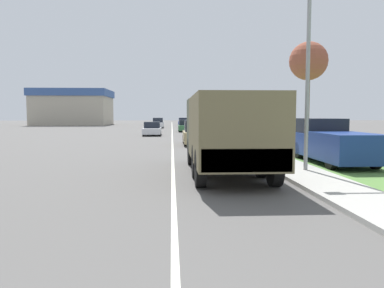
{
  "coord_description": "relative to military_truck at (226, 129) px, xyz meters",
  "views": [
    {
      "loc": [
        -0.04,
        -0.21,
        2.1
      ],
      "look_at": [
        0.74,
        14.28,
        0.95
      ],
      "focal_mm": 35.0,
      "sensor_mm": 36.0,
      "label": 1
    }
  ],
  "objects": [
    {
      "name": "ground_plane",
      "position": [
        -1.86,
        27.22,
        -1.58
      ],
      "size": [
        180.0,
        180.0,
        0.0
      ],
      "primitive_type": "plane",
      "color": "#565451"
    },
    {
      "name": "lane_centre_stripe",
      "position": [
        -1.86,
        27.22,
        -1.58
      ],
      "size": [
        0.12,
        120.0,
        0.0
      ],
      "color": "silver",
      "rests_on": "ground"
    },
    {
      "name": "sidewalk_right",
      "position": [
        2.64,
        27.22,
        -1.52
      ],
      "size": [
        1.8,
        120.0,
        0.12
      ],
      "color": "#ADAAA3",
      "rests_on": "ground"
    },
    {
      "name": "grass_strip_right",
      "position": [
        7.04,
        27.22,
        -1.57
      ],
      "size": [
        7.0,
        120.0,
        0.02
      ],
      "color": "#56843D",
      "rests_on": "ground"
    },
    {
      "name": "military_truck",
      "position": [
        0.0,
        0.0,
        0.0
      ],
      "size": [
        2.46,
        7.41,
        2.72
      ],
      "color": "#474C38",
      "rests_on": "ground"
    },
    {
      "name": "car_nearest_ahead",
      "position": [
        -0.23,
        12.78,
        -0.84
      ],
      "size": [
        1.75,
        4.23,
        1.66
      ],
      "color": "tan",
      "rests_on": "ground"
    },
    {
      "name": "car_second_ahead",
      "position": [
        -3.85,
        24.42,
        -0.96
      ],
      "size": [
        1.74,
        4.09,
        1.36
      ],
      "color": "silver",
      "rests_on": "ground"
    },
    {
      "name": "car_third_ahead",
      "position": [
        -0.24,
        32.58,
        -0.93
      ],
      "size": [
        1.73,
        4.38,
        1.43
      ],
      "color": "#336B3D",
      "rests_on": "ground"
    },
    {
      "name": "car_fourth_ahead",
      "position": [
        -4.05,
        45.45,
        -0.88
      ],
      "size": [
        1.71,
        4.57,
        1.56
      ],
      "color": "silver",
      "rests_on": "ground"
    },
    {
      "name": "car_farthest_ahead",
      "position": [
        0.23,
        57.25,
        -0.92
      ],
      "size": [
        1.82,
        4.32,
        1.47
      ],
      "color": "navy",
      "rests_on": "ground"
    },
    {
      "name": "pickup_truck",
      "position": [
        4.97,
        2.78,
        -0.67
      ],
      "size": [
        1.96,
        5.5,
        1.89
      ],
      "color": "navy",
      "rests_on": "grass_strip_right"
    },
    {
      "name": "lamp_post",
      "position": [
        2.66,
        0.08,
        2.32
      ],
      "size": [
        1.69,
        0.24,
        6.26
      ],
      "color": "gray",
      "rests_on": "sidewalk_right"
    },
    {
      "name": "tree_mid_right",
      "position": [
        6.82,
        10.71,
        3.84
      ],
      "size": [
        2.43,
        2.43,
        6.69
      ],
      "color": "brown",
      "rests_on": "grass_strip_right"
    },
    {
      "name": "building_distant",
      "position": [
        -21.29,
        62.35,
        1.91
      ],
      "size": [
        14.33,
        12.17,
        6.89
      ],
      "color": "#B2A893",
      "rests_on": "ground"
    }
  ]
}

